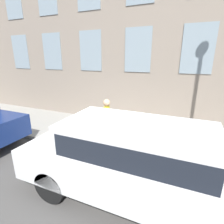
{
  "coord_description": "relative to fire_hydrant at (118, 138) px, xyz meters",
  "views": [
    {
      "loc": [
        -4.49,
        -2.08,
        3.09
      ],
      "look_at": [
        0.67,
        0.15,
        1.35
      ],
      "focal_mm": 28.0,
      "sensor_mm": 36.0,
      "label": 1
    }
  ],
  "objects": [
    {
      "name": "ground_plane",
      "position": [
        -0.47,
        0.14,
        -0.54
      ],
      "size": [
        80.0,
        80.0,
        0.0
      ],
      "primitive_type": "plane",
      "color": "#514F4C"
    },
    {
      "name": "person",
      "position": [
        0.39,
        0.58,
        0.55
      ],
      "size": [
        0.38,
        0.25,
        1.58
      ],
      "rotation": [
        0.0,
        0.0,
        -1.08
      ],
      "color": "#998466",
      "rests_on": "sidewalk"
    },
    {
      "name": "parked_truck_white_near",
      "position": [
        -1.75,
        -1.04,
        0.5
      ],
      "size": [
        1.85,
        5.02,
        1.82
      ],
      "color": "black",
      "rests_on": "ground_plane"
    },
    {
      "name": "sidewalk",
      "position": [
        1.06,
        0.14,
        -0.47
      ],
      "size": [
        3.07,
        60.0,
        0.15
      ],
      "color": "#9E9B93",
      "rests_on": "ground_plane"
    },
    {
      "name": "fire_hydrant",
      "position": [
        0.0,
        0.0,
        0.0
      ],
      "size": [
        0.35,
        0.46,
        0.77
      ],
      "color": "gray",
      "rests_on": "sidewalk"
    }
  ]
}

